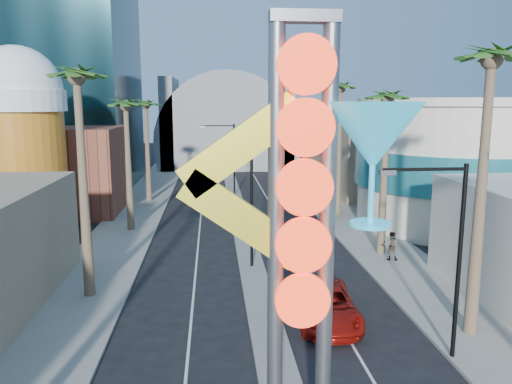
% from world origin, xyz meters
% --- Properties ---
extents(sidewalk_west, '(5.00, 100.00, 0.15)m').
position_xyz_m(sidewalk_west, '(-9.50, 35.00, 0.07)').
color(sidewalk_west, gray).
rests_on(sidewalk_west, ground).
extents(sidewalk_east, '(5.00, 100.00, 0.15)m').
position_xyz_m(sidewalk_east, '(9.50, 35.00, 0.07)').
color(sidewalk_east, gray).
rests_on(sidewalk_east, ground).
extents(median, '(1.60, 84.00, 0.15)m').
position_xyz_m(median, '(0.00, 38.00, 0.07)').
color(median, gray).
rests_on(median, ground).
extents(brick_filler_west, '(10.00, 10.00, 8.00)m').
position_xyz_m(brick_filler_west, '(-16.00, 38.00, 4.00)').
color(brick_filler_west, brown).
rests_on(brick_filler_west, ground).
extents(filler_east, '(10.00, 20.00, 10.00)m').
position_xyz_m(filler_east, '(16.00, 48.00, 5.00)').
color(filler_east, tan).
rests_on(filler_east, ground).
extents(beer_mug, '(7.00, 7.00, 14.50)m').
position_xyz_m(beer_mug, '(-17.00, 30.00, 7.84)').
color(beer_mug, '#BE7E19').
rests_on(beer_mug, ground).
extents(turquoise_building, '(16.60, 16.60, 10.60)m').
position_xyz_m(turquoise_building, '(18.00, 30.00, 5.25)').
color(turquoise_building, beige).
rests_on(turquoise_building, ground).
extents(canopy, '(22.00, 16.00, 22.00)m').
position_xyz_m(canopy, '(0.00, 72.00, 4.31)').
color(canopy, slate).
rests_on(canopy, ground).
extents(neon_sign, '(6.53, 2.60, 12.55)m').
position_xyz_m(neon_sign, '(0.82, 2.96, 7.31)').
color(neon_sign, gray).
rests_on(neon_sign, ground).
extents(streetlight_0, '(3.79, 0.25, 8.00)m').
position_xyz_m(streetlight_0, '(0.55, 20.00, 4.88)').
color(streetlight_0, black).
rests_on(streetlight_0, ground).
extents(streetlight_1, '(3.79, 0.25, 8.00)m').
position_xyz_m(streetlight_1, '(-0.55, 44.00, 4.88)').
color(streetlight_1, black).
rests_on(streetlight_1, ground).
extents(streetlight_2, '(3.45, 0.25, 8.00)m').
position_xyz_m(streetlight_2, '(6.72, 8.00, 4.83)').
color(streetlight_2, black).
rests_on(streetlight_2, ground).
extents(palm_1, '(2.40, 2.40, 12.70)m').
position_xyz_m(palm_1, '(-9.00, 16.00, 10.82)').
color(palm_1, brown).
rests_on(palm_1, ground).
extents(palm_2, '(2.40, 2.40, 11.20)m').
position_xyz_m(palm_2, '(-9.00, 30.00, 9.48)').
color(palm_2, brown).
rests_on(palm_2, ground).
extents(palm_3, '(2.40, 2.40, 11.20)m').
position_xyz_m(palm_3, '(-9.00, 42.00, 9.48)').
color(palm_3, brown).
rests_on(palm_3, ground).
extents(palm_5, '(2.40, 2.40, 13.20)m').
position_xyz_m(palm_5, '(9.00, 10.00, 11.27)').
color(palm_5, brown).
rests_on(palm_5, ground).
extents(palm_6, '(2.40, 2.40, 11.70)m').
position_xyz_m(palm_6, '(9.00, 22.00, 9.93)').
color(palm_6, brown).
rests_on(palm_6, ground).
extents(palm_7, '(2.40, 2.40, 12.70)m').
position_xyz_m(palm_7, '(9.00, 34.00, 10.82)').
color(palm_7, brown).
rests_on(palm_7, ground).
extents(red_pickup, '(3.07, 6.06, 1.64)m').
position_xyz_m(red_pickup, '(2.91, 12.00, 0.82)').
color(red_pickup, '#9A120B').
rests_on(red_pickup, ground).
extents(pedestrian_b, '(1.08, 0.95, 1.88)m').
position_xyz_m(pedestrian_b, '(9.12, 20.40, 1.09)').
color(pedestrian_b, gray).
rests_on(pedestrian_b, sidewalk_east).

